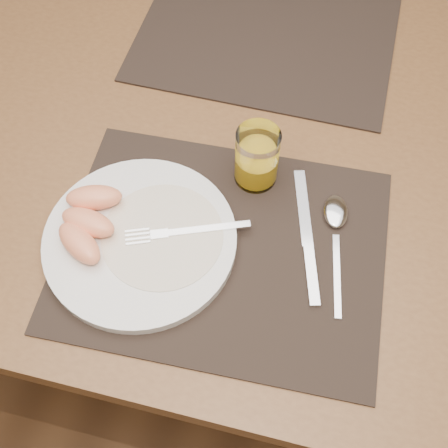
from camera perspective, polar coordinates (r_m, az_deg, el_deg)
ground at (r=1.56m, az=0.92°, el=-8.26°), size 5.00×5.00×0.00m
table at (r=0.98m, az=1.46°, el=6.57°), size 1.40×0.90×0.75m
placemat_near at (r=0.79m, az=-0.15°, el=-2.53°), size 0.46×0.37×0.00m
placemat_far at (r=1.06m, az=4.33°, el=18.60°), size 0.46×0.36×0.00m
plate at (r=0.79m, az=-8.51°, el=-1.63°), size 0.27×0.27×0.02m
plate_dressing at (r=0.78m, az=-6.29°, el=-1.16°), size 0.17×0.17×0.00m
fork at (r=0.78m, az=-4.82°, el=-0.84°), size 0.17×0.08×0.00m
knife at (r=0.79m, az=8.52°, el=-2.21°), size 0.07×0.22×0.01m
spoon at (r=0.82m, az=11.29°, el=0.35°), size 0.05×0.19×0.01m
juice_glass at (r=0.82m, az=3.34°, el=6.57°), size 0.06×0.06×0.10m
grapefruit_wedges at (r=0.79m, az=-13.72°, el=0.33°), size 0.09×0.14×0.03m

